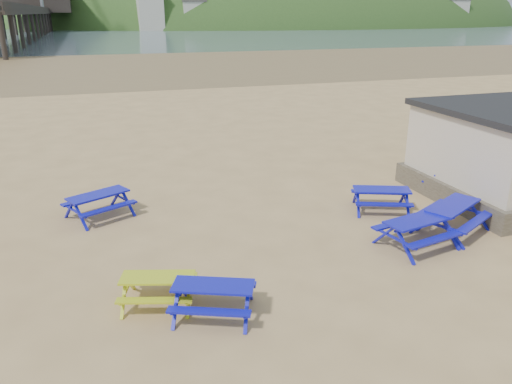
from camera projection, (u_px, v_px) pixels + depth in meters
name	position (u px, v px, depth m)	size (l,w,h in m)	color
ground	(257.00, 245.00, 13.77)	(400.00, 400.00, 0.00)	tan
wet_sand	(120.00, 63.00, 62.89)	(400.00, 400.00, 0.00)	olive
sea	(96.00, 32.00, 165.58)	(400.00, 400.00, 0.00)	#475865
picnic_table_blue_a	(99.00, 205.00, 15.55)	(2.31, 2.15, 0.77)	#0900B6
picnic_table_blue_b	(381.00, 200.00, 16.06)	(2.18, 1.99, 0.75)	#0900B6
picnic_table_blue_c	(454.00, 181.00, 17.71)	(2.48, 2.36, 0.82)	#0900B6
picnic_table_blue_d	(214.00, 299.00, 10.52)	(2.10, 1.93, 0.71)	#0900B6
picnic_table_blue_e	(417.00, 233.00, 13.56)	(2.22, 1.92, 0.82)	#0900B6
picnic_table_blue_f	(452.00, 218.00, 14.49)	(2.57, 2.41, 0.86)	#0900B6
picnic_table_yellow	(158.00, 290.00, 10.92)	(1.90, 1.70, 0.67)	yellow
pier	(37.00, 14.00, 165.77)	(24.00, 220.00, 39.29)	black
headland_town	(283.00, 46.00, 248.84)	(264.00, 144.00, 108.00)	#2D4C1E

